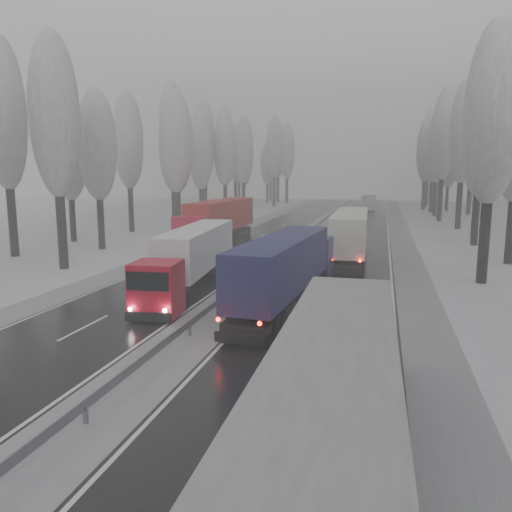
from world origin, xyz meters
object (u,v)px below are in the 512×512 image
at_px(truck_cream_box, 351,232).
at_px(truck_red_red, 218,219).
at_px(truck_blue_box, 288,264).
at_px(truck_grey_tarp, 338,392).
at_px(box_truck_distant, 369,202).
at_px(truck_red_white, 193,254).

relative_size(truck_cream_box, truck_red_red, 0.93).
bearing_deg(truck_blue_box, truck_cream_box, 85.14).
bearing_deg(truck_grey_tarp, truck_red_red, 111.59).
relative_size(box_truck_distant, truck_red_red, 0.48).
relative_size(truck_blue_box, box_truck_distant, 1.84).
bearing_deg(box_truck_distant, truck_red_white, -97.64).
bearing_deg(truck_red_red, box_truck_distant, 77.25).
distance_m(truck_cream_box, truck_red_white, 15.25).
relative_size(truck_blue_box, truck_cream_box, 0.94).
bearing_deg(truck_red_white, truck_blue_box, -27.59).
height_order(box_truck_distant, truck_red_red, truck_red_red).
height_order(truck_blue_box, truck_cream_box, truck_cream_box).
bearing_deg(truck_red_white, truck_grey_tarp, -65.50).
bearing_deg(truck_red_white, truck_cream_box, 48.35).
bearing_deg(box_truck_distant, truck_cream_box, -90.47).
relative_size(truck_grey_tarp, truck_cream_box, 0.94).
xyz_separation_m(truck_grey_tarp, truck_blue_box, (-4.04, 15.49, -0.01)).
bearing_deg(box_truck_distant, truck_blue_box, -92.37).
relative_size(truck_blue_box, truck_red_white, 1.04).
distance_m(truck_blue_box, truck_red_white, 7.04).
bearing_deg(truck_cream_box, truck_blue_box, -100.44).
xyz_separation_m(truck_grey_tarp, truck_cream_box, (-1.65, 30.46, 0.13)).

